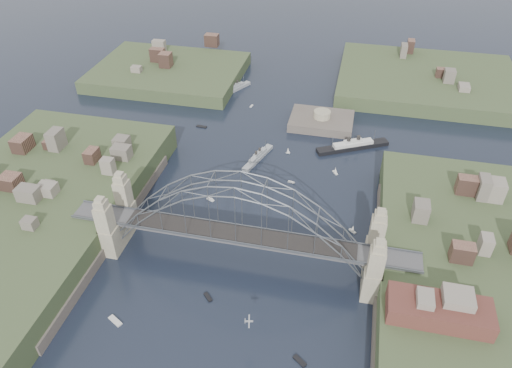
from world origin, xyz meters
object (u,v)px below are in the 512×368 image
(fort_island, at_px, (321,126))
(wharf_shed, at_px, (439,311))
(naval_cruiser_near, at_px, (258,157))
(naval_cruiser_far, at_px, (236,88))
(ocean_liner, at_px, (353,146))
(bridge, at_px, (239,222))

(fort_island, distance_m, wharf_shed, 90.48)
(naval_cruiser_near, bearing_deg, naval_cruiser_far, 112.86)
(fort_island, bearing_deg, naval_cruiser_far, 151.54)
(naval_cruiser_far, bearing_deg, wharf_shed, -56.53)
(fort_island, height_order, ocean_liner, ocean_liner)
(naval_cruiser_near, bearing_deg, fort_island, 56.70)
(bridge, height_order, wharf_shed, bridge)
(bridge, bearing_deg, naval_cruiser_far, 105.35)
(wharf_shed, xyz_separation_m, ocean_liner, (-20.15, 70.83, -9.06))
(bridge, xyz_separation_m, naval_cruiser_near, (-5.23, 43.77, -11.57))
(bridge, xyz_separation_m, wharf_shed, (44.00, -14.00, -2.32))
(bridge, xyz_separation_m, ocean_liner, (23.85, 56.83, -11.38))
(ocean_liner, bearing_deg, wharf_shed, -74.12)
(naval_cruiser_near, xyz_separation_m, ocean_liner, (29.09, 13.07, 0.19))
(wharf_shed, bearing_deg, bridge, 162.35)
(bridge, relative_size, naval_cruiser_near, 5.22)
(naval_cruiser_far, bearing_deg, naval_cruiser_near, -67.14)
(bridge, distance_m, ocean_liner, 62.68)
(ocean_liner, bearing_deg, fort_island, 131.99)
(naval_cruiser_near, bearing_deg, ocean_liner, 24.19)
(wharf_shed, relative_size, naval_cruiser_far, 1.37)
(wharf_shed, distance_m, ocean_liner, 74.20)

